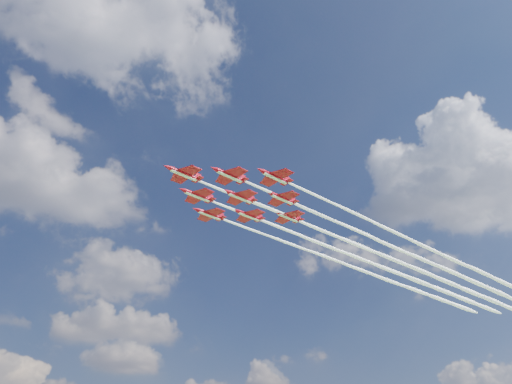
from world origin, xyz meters
The scene contains 9 objects.
jet_lead centered at (50.64, 11.54, 72.13)m, with size 148.09×49.05×2.76m.
jet_row2_port centered at (61.39, 7.53, 72.13)m, with size 148.09×49.05×2.76m.
jet_row2_starb centered at (57.32, 20.87, 72.13)m, with size 148.09×49.05×2.76m.
jet_row3_port centered at (72.15, 3.52, 72.13)m, with size 148.09×49.05×2.76m.
jet_row3_centre centered at (68.08, 16.87, 72.13)m, with size 148.09×49.05×2.76m.
jet_row3_starb centered at (64.00, 30.21, 72.13)m, with size 148.09×49.05×2.76m.
jet_row4_port centered at (78.84, 12.86, 72.13)m, with size 148.09×49.05×2.76m.
jet_row4_starb centered at (74.76, 26.21, 72.13)m, with size 148.09×49.05×2.76m.
jet_tail centered at (85.52, 22.20, 72.13)m, with size 148.09×49.05×2.76m.
Camera 1 is at (-46.70, -114.68, 6.80)m, focal length 35.00 mm.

